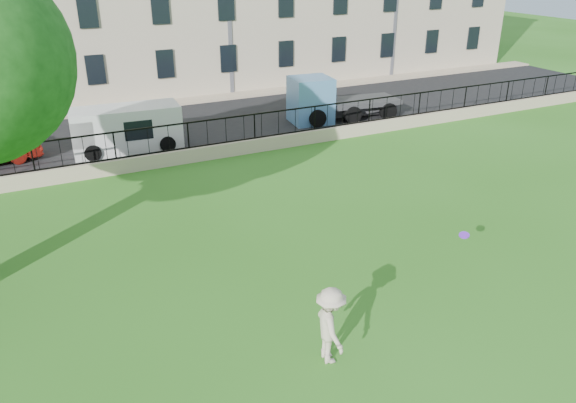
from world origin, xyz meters
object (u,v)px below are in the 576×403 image
man (330,325)px  blue_truck (342,97)px  white_van (127,129)px  frisbee (464,235)px

man → blue_truck: blue_truck is taller
blue_truck → white_van: bearing=-172.9°
blue_truck → man: bearing=-115.3°
white_van → man: bearing=-82.8°
white_van → blue_truck: bearing=4.2°
man → blue_truck: (10.18, 16.28, 0.26)m
frisbee → blue_truck: blue_truck is taller
frisbee → blue_truck: size_ratio=0.05×
white_van → frisbee: bearing=-65.8°
man → blue_truck: bearing=-22.7°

